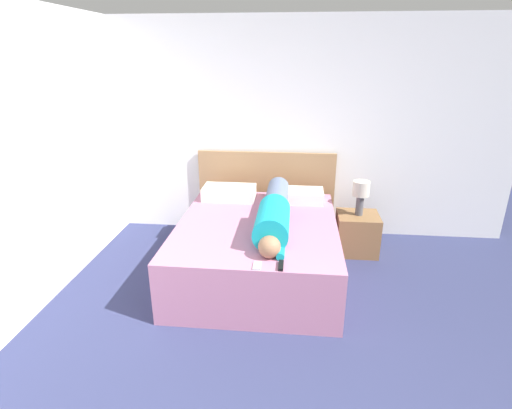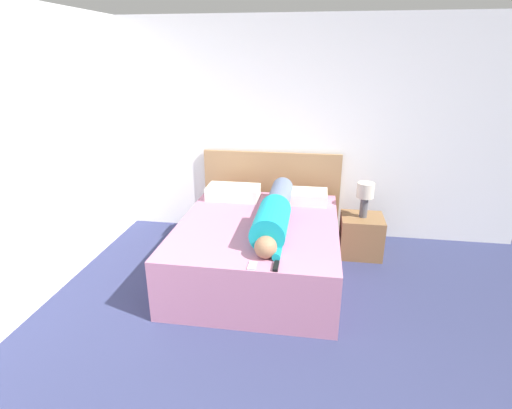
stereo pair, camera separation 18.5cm
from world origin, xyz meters
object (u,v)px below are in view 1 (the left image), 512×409
(pillow_near_headboard, at_px, (229,193))
(pillow_second, at_px, (298,196))
(table_lamp, at_px, (361,192))
(cell_phone, at_px, (257,266))
(person_lying, at_px, (274,213))
(nightstand, at_px, (357,233))
(tv_remote, at_px, (281,265))
(bed, at_px, (257,249))

(pillow_near_headboard, relative_size, pillow_second, 1.05)
(table_lamp, relative_size, cell_phone, 3.06)
(person_lying, bearing_deg, nightstand, 36.20)
(table_lamp, xyz_separation_m, tv_remote, (-0.82, -1.49, -0.14))
(pillow_second, bearing_deg, table_lamp, -4.83)
(cell_phone, bearing_deg, nightstand, 55.95)
(table_lamp, relative_size, tv_remote, 2.65)
(bed, xyz_separation_m, cell_phone, (0.08, -0.88, 0.30))
(tv_remote, bearing_deg, person_lying, 97.25)
(pillow_near_headboard, bearing_deg, pillow_second, 0.00)
(bed, relative_size, cell_phone, 14.67)
(nightstand, height_order, person_lying, person_lying)
(nightstand, distance_m, person_lying, 1.24)
(nightstand, xyz_separation_m, tv_remote, (-0.82, -1.49, 0.36))
(bed, distance_m, person_lying, 0.46)
(nightstand, distance_m, tv_remote, 1.74)
(tv_remote, xyz_separation_m, cell_phone, (-0.19, -0.01, -0.01))
(person_lying, xyz_separation_m, cell_phone, (-0.09, -0.82, -0.13))
(person_lying, height_order, cell_phone, person_lying)
(person_lying, height_order, pillow_second, person_lying)
(nightstand, xyz_separation_m, pillow_near_headboard, (-1.49, 0.06, 0.42))
(table_lamp, bearing_deg, pillow_near_headboard, 177.75)
(bed, bearing_deg, tv_remote, -72.48)
(table_lamp, xyz_separation_m, pillow_near_headboard, (-1.49, 0.06, -0.08))
(person_lying, bearing_deg, pillow_second, 72.48)
(tv_remote, bearing_deg, bed, 107.52)
(table_lamp, bearing_deg, nightstand, 180.00)
(pillow_near_headboard, relative_size, tv_remote, 4.01)
(bed, xyz_separation_m, table_lamp, (1.10, 0.62, 0.44))
(cell_phone, bearing_deg, bed, 95.47)
(pillow_second, bearing_deg, pillow_near_headboard, 180.00)
(cell_phone, bearing_deg, table_lamp, 55.95)
(bed, bearing_deg, nightstand, 29.50)
(bed, bearing_deg, pillow_near_headboard, 120.39)
(pillow_near_headboard, distance_m, cell_phone, 1.63)
(nightstand, bearing_deg, table_lamp, 0.00)
(nightstand, height_order, tv_remote, tv_remote)
(person_lying, bearing_deg, pillow_near_headboard, 127.70)
(nightstand, relative_size, person_lying, 0.29)
(table_lamp, bearing_deg, bed, -150.50)
(bed, bearing_deg, table_lamp, 29.50)
(pillow_second, distance_m, tv_remote, 1.55)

